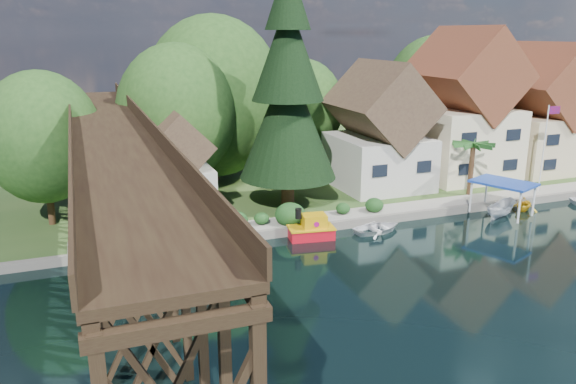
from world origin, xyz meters
name	(u,v)px	position (x,y,z in m)	size (l,w,h in m)	color
ground	(405,270)	(0.00, 0.00, 0.00)	(140.00, 140.00, 0.00)	black
bank	(245,155)	(0.00, 34.00, 0.25)	(140.00, 52.00, 0.50)	#2C4D1E
seawall	(394,218)	(4.00, 8.00, 0.31)	(60.00, 0.40, 0.62)	slate
promenade	(408,208)	(6.00, 9.30, 0.53)	(50.00, 2.60, 0.06)	gray
trestle_bridge	(115,188)	(-16.00, 5.17, 5.35)	(4.12, 44.18, 9.30)	black
house_left	(379,135)	(7.00, 16.00, 5.14)	(7.64, 8.64, 11.02)	beige
house_center	(462,114)	(16.00, 16.50, 6.42)	(8.65, 9.18, 13.89)	beige
house_right	(541,117)	(25.00, 16.00, 5.78)	(8.15, 8.64, 12.45)	beige
shed	(177,170)	(-11.00, 14.50, 3.83)	(5.09, 5.40, 7.85)	beige
bg_trees	(294,106)	(1.00, 21.25, 7.29)	(49.90, 13.30, 10.57)	#382314
shrubs	(281,214)	(-4.60, 9.26, 1.23)	(15.76, 2.47, 1.70)	#173E16
conifer	(288,92)	(-2.51, 13.44, 9.45)	(7.55, 7.55, 18.58)	#382314
palm_tree	(473,146)	(12.84, 10.64, 4.69)	(3.86, 3.86, 4.80)	#382314
flagpole	(546,139)	(19.21, 9.29, 5.08)	(1.17, 0.18, 7.48)	white
tugboat	(312,229)	(-3.18, 6.95, 0.68)	(3.36, 2.15, 2.29)	red
boat_white_a	(378,227)	(1.77, 6.51, 0.38)	(2.63, 3.68, 0.76)	white
boat_canopy	(501,202)	(12.29, 6.12, 1.21)	(4.51, 5.23, 2.83)	white
boat_yellow	(524,203)	(15.21, 6.81, 0.65)	(2.12, 2.46, 1.30)	yellow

